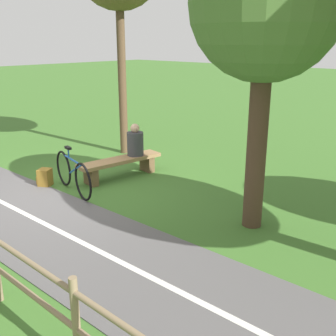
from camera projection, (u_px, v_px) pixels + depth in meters
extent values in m
plane|color=#3D6B28|center=(65.00, 192.00, 8.46)|extent=(80.00, 80.00, 0.00)
cube|color=#565454|center=(175.00, 290.00, 5.14)|extent=(3.14, 36.05, 0.02)
cube|color=silver|center=(175.00, 289.00, 5.14)|extent=(0.92, 31.99, 0.00)
cube|color=#937047|center=(120.00, 160.00, 9.22)|extent=(2.06, 0.72, 0.08)
cube|color=brown|center=(147.00, 163.00, 9.75)|extent=(0.21, 0.42, 0.37)
cube|color=brown|center=(91.00, 176.00, 8.83)|extent=(0.21, 0.42, 0.37)
cylinder|color=#38383D|center=(135.00, 144.00, 9.39)|extent=(0.43, 0.43, 0.54)
sphere|color=tan|center=(135.00, 128.00, 9.28)|extent=(0.21, 0.21, 0.21)
torus|color=black|center=(83.00, 182.00, 7.92)|extent=(0.21, 0.75, 0.76)
torus|color=black|center=(64.00, 168.00, 8.74)|extent=(0.21, 0.75, 0.76)
cylinder|color=#1E51A3|center=(72.00, 160.00, 8.23)|extent=(0.24, 0.88, 0.04)
cylinder|color=#1E51A3|center=(75.00, 169.00, 8.16)|extent=(0.18, 0.64, 0.36)
cylinder|color=#1E51A3|center=(69.00, 153.00, 8.33)|extent=(0.03, 0.03, 0.20)
cube|color=black|center=(68.00, 148.00, 8.29)|extent=(0.12, 0.21, 0.05)
cube|color=olive|center=(45.00, 177.00, 8.76)|extent=(0.36, 0.35, 0.38)
cube|color=#A57A2A|center=(39.00, 180.00, 8.80)|extent=(0.18, 0.13, 0.17)
cylinder|color=#847051|center=(76.00, 325.00, 3.78)|extent=(0.08, 0.08, 1.00)
cylinder|color=#847051|center=(74.00, 292.00, 3.67)|extent=(0.14, 12.84, 0.06)
cylinder|color=#847051|center=(77.00, 329.00, 3.80)|extent=(0.14, 12.84, 0.06)
cylinder|color=brown|center=(122.00, 75.00, 10.75)|extent=(0.22, 0.22, 4.25)
cylinder|color=#473323|center=(257.00, 141.00, 6.52)|extent=(0.32, 0.32, 2.96)
sphere|color=#4C7033|center=(267.00, 3.00, 5.90)|extent=(2.29, 2.29, 2.29)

